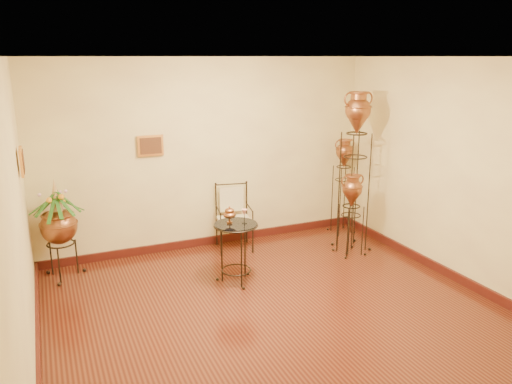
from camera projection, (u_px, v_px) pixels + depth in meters
name	position (u px, v px, depth m)	size (l,w,h in m)	color
ground	(282.00, 318.00, 5.51)	(5.00, 5.00, 0.00)	#5A2715
room_shell	(284.00, 165.00, 5.06)	(5.02, 5.02, 2.81)	#FFF7A4
amphora_tall	(355.00, 170.00, 7.24)	(0.47, 0.47, 2.36)	black
amphora_mid	(343.00, 186.00, 8.04)	(0.35, 0.35, 1.56)	black
amphora_short	(351.00, 214.00, 7.19)	(0.39, 0.39, 1.21)	black
planter_urn	(58.00, 222.00, 6.36)	(0.74, 0.74, 1.36)	black
armchair	(234.00, 218.00, 7.39)	(0.63, 0.60, 0.97)	black
side_table	(236.00, 252.00, 6.31)	(0.68, 0.68, 0.99)	black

